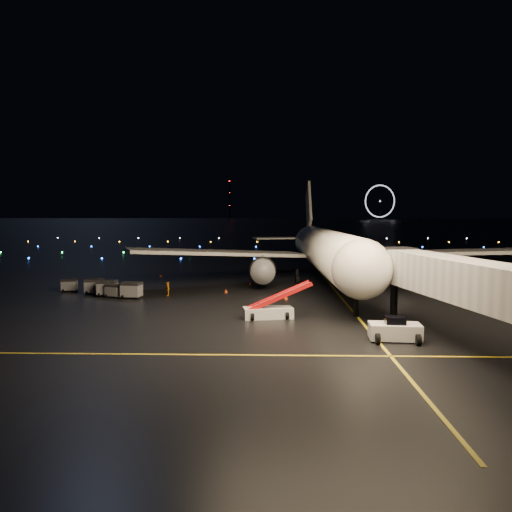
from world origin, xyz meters
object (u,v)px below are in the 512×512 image
(crew_c, at_px, (168,289))
(baggage_cart_2, at_px, (107,288))
(belt_loader, at_px, (268,301))
(baggage_cart_3, at_px, (94,286))
(baggage_cart_4, at_px, (69,285))
(baggage_cart_1, at_px, (114,291))
(pushback_tug, at_px, (395,328))
(airliner, at_px, (324,227))
(baggage_cart_0, at_px, (132,290))

(crew_c, height_order, baggage_cart_2, baggage_cart_2)
(belt_loader, bearing_deg, crew_c, 123.27)
(belt_loader, xyz_separation_m, baggage_cart_3, (-21.29, 13.67, -0.73))
(belt_loader, xyz_separation_m, baggage_cart_4, (-25.04, 15.42, -0.85))
(baggage_cart_3, bearing_deg, baggage_cart_1, -45.33)
(crew_c, relative_size, baggage_cart_1, 0.91)
(baggage_cart_2, height_order, baggage_cart_4, baggage_cart_2)
(pushback_tug, relative_size, crew_c, 2.41)
(baggage_cart_3, bearing_deg, airliner, 12.92)
(crew_c, height_order, baggage_cart_0, baggage_cart_0)
(baggage_cart_0, bearing_deg, crew_c, 35.74)
(airliner, relative_size, crew_c, 34.23)
(baggage_cart_2, bearing_deg, baggage_cart_1, -37.73)
(airliner, distance_m, pushback_tug, 33.52)
(belt_loader, relative_size, crew_c, 4.15)
(belt_loader, height_order, baggage_cart_0, belt_loader)
(baggage_cart_0, bearing_deg, airliner, 39.73)
(airliner, relative_size, baggage_cart_0, 25.34)
(belt_loader, relative_size, baggage_cart_1, 3.76)
(baggage_cart_2, bearing_deg, baggage_cart_0, -22.88)
(airliner, xyz_separation_m, baggage_cart_3, (-29.11, -11.24, -6.93))
(airliner, bearing_deg, baggage_cart_2, -155.76)
(baggage_cart_2, bearing_deg, belt_loader, -31.86)
(pushback_tug, relative_size, baggage_cart_4, 2.12)
(baggage_cart_0, distance_m, baggage_cart_4, 10.37)
(belt_loader, xyz_separation_m, baggage_cart_2, (-19.11, 12.04, -0.70))
(pushback_tug, xyz_separation_m, baggage_cart_3, (-31.12, 21.51, -0.03))
(pushback_tug, xyz_separation_m, baggage_cart_2, (-28.94, 19.88, -0.01))
(baggage_cart_2, xyz_separation_m, baggage_cart_3, (-2.18, 1.62, -0.03))
(airliner, height_order, baggage_cart_2, airliner)
(airliner, bearing_deg, baggage_cart_1, -153.46)
(baggage_cart_0, relative_size, baggage_cart_1, 1.22)
(baggage_cart_4, bearing_deg, baggage_cart_1, -41.02)
(pushback_tug, distance_m, baggage_cart_4, 41.92)
(belt_loader, relative_size, baggage_cart_2, 3.09)
(baggage_cart_0, height_order, baggage_cart_4, baggage_cart_0)
(crew_c, bearing_deg, baggage_cart_3, -110.52)
(pushback_tug, relative_size, baggage_cart_0, 1.78)
(pushback_tug, height_order, baggage_cart_4, pushback_tug)
(pushback_tug, relative_size, baggage_cart_2, 1.80)
(baggage_cart_1, relative_size, baggage_cart_4, 0.97)
(airliner, height_order, baggage_cart_3, airliner)
(airliner, relative_size, baggage_cart_3, 26.26)
(pushback_tug, bearing_deg, airliner, 97.46)
(baggage_cart_1, bearing_deg, belt_loader, -10.47)
(belt_loader, relative_size, baggage_cart_4, 3.65)
(pushback_tug, distance_m, crew_c, 29.92)
(baggage_cart_4, bearing_deg, crew_c, -22.26)
(belt_loader, distance_m, crew_c, 17.42)
(baggage_cart_4, bearing_deg, baggage_cart_0, -37.46)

